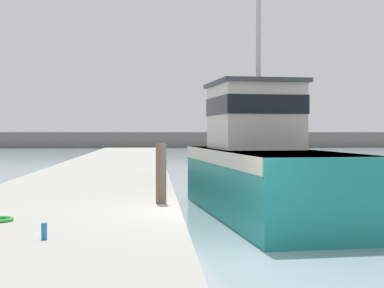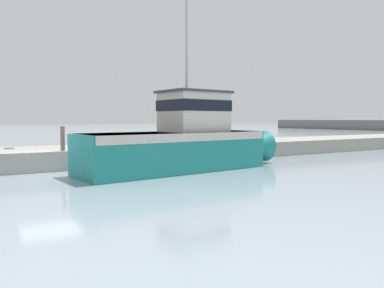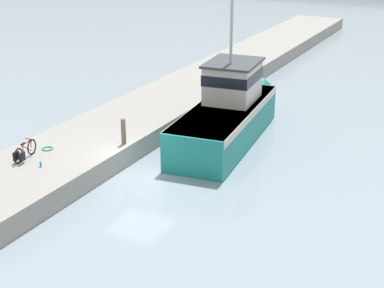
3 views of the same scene
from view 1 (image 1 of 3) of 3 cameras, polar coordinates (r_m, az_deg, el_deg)
ground_plane at (r=11.04m, az=3.74°, el=-11.16°), size 320.00×320.00×0.00m
dock_pier at (r=11.01m, az=-13.39°, el=-8.72°), size 4.63×80.00×0.95m
far_shoreline at (r=90.26m, az=16.59°, el=0.41°), size 180.00×5.00×2.23m
fishing_boat_main at (r=16.93m, az=6.55°, el=-1.92°), size 3.82×11.04×9.95m
mooring_post at (r=11.58m, az=-3.02°, el=-2.90°), size 0.21×0.21×1.18m
water_bottle_by_bike at (r=8.06m, az=-14.15°, el=-8.20°), size 0.08×0.08×0.22m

